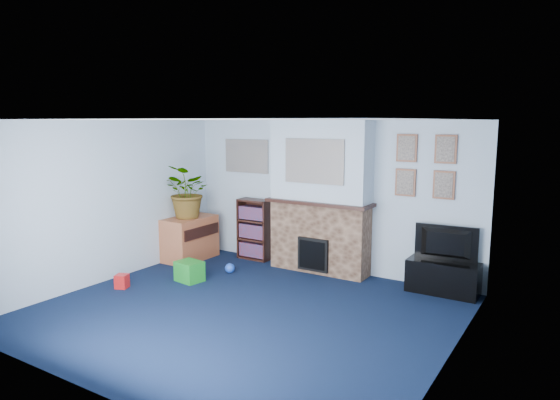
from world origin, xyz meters
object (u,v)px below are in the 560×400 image
Objects in this scene: sideboard at (190,239)px; bookshelf at (255,231)px; tv_stand at (443,278)px; television at (445,244)px.

bookshelf is at bearing 33.57° from sideboard.
television is (0.00, 0.02, 0.48)m from tv_stand.
television reaches higher than sideboard.
tv_stand is at bearing 7.45° from sideboard.
tv_stand is 1.13× the size of television.
bookshelf reaches higher than television.
sideboard reaches higher than tv_stand.
bookshelf is 1.14m from sideboard.
bookshelf is at bearing -5.00° from television.
tv_stand is 4.23m from sideboard.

